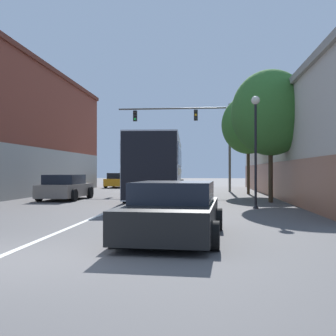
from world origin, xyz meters
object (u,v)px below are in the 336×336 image
object	(u,v)px
street_tree_far	(248,125)
parked_car_left_near	(65,188)
hatchback_foreground	(173,211)
street_lamp	(256,139)
bus	(158,165)
traffic_signal_gantry	(196,128)
street_tree_near	(270,113)
parked_car_left_mid	(119,180)

from	to	relation	value
street_tree_far	parked_car_left_near	bearing A→B (deg)	-149.25
hatchback_foreground	street_lamp	distance (m)	7.95
bus	street_tree_far	distance (m)	7.73
hatchback_foreground	traffic_signal_gantry	bearing A→B (deg)	3.48
traffic_signal_gantry	street_tree_near	bearing A→B (deg)	-69.14
bus	street_tree_near	bearing A→B (deg)	-112.25
traffic_signal_gantry	street_tree_far	bearing A→B (deg)	-41.99
bus	street_lamp	xyz separation A→B (m)	(4.58, -5.28, 0.96)
traffic_signal_gantry	parked_car_left_near	bearing A→B (deg)	-125.83
parked_car_left_mid	street_tree_far	world-z (taller)	street_tree_far
bus	hatchback_foreground	size ratio (longest dim) A/B	2.40
hatchback_foreground	parked_car_left_mid	bearing A→B (deg)	18.59
hatchback_foreground	street_tree_near	xyz separation A→B (m)	(3.86, 10.39, 3.71)
street_lamp	street_tree_near	xyz separation A→B (m)	(1.12, 3.25, 1.53)
street_tree_near	traffic_signal_gantry	bearing A→B (deg)	110.86
parked_car_left_near	street_lamp	xyz separation A→B (m)	(9.33, -4.08, 2.15)
traffic_signal_gantry	street_tree_far	xyz separation A→B (m)	(3.51, -3.16, -0.18)
traffic_signal_gantry	street_tree_near	size ratio (longest dim) A/B	1.32
parked_car_left_mid	street_lamp	size ratio (longest dim) A/B	0.98
bus	parked_car_left_near	size ratio (longest dim) A/B	2.54
street_lamp	street_tree_far	bearing A→B (deg)	85.42
hatchback_foreground	street_lamp	world-z (taller)	street_lamp
bus	hatchback_foreground	bearing A→B (deg)	-174.18
parked_car_left_mid	street_tree_near	distance (m)	20.31
parked_car_left_near	parked_car_left_mid	world-z (taller)	parked_car_left_mid
street_tree_near	street_tree_far	bearing A→B (deg)	92.58
street_tree_near	bus	bearing A→B (deg)	160.39
street_lamp	street_tree_near	size ratio (longest dim) A/B	0.71
parked_car_left_near	parked_car_left_mid	xyz separation A→B (m)	(-0.65, 15.79, 0.01)
traffic_signal_gantry	street_tree_near	world-z (taller)	traffic_signal_gantry
traffic_signal_gantry	street_tree_far	world-z (taller)	traffic_signal_gantry
traffic_signal_gantry	street_lamp	distance (m)	13.67
parked_car_left_mid	traffic_signal_gantry	distance (m)	10.64
parked_car_left_mid	bus	bearing A→B (deg)	-157.45
bus	traffic_signal_gantry	size ratio (longest dim) A/B	1.22
hatchback_foreground	parked_car_left_mid	xyz separation A→B (m)	(-7.24, 27.01, 0.04)
parked_car_left_near	street_tree_near	size ratio (longest dim) A/B	0.63
parked_car_left_mid	street_lamp	bearing A→B (deg)	-151.07
parked_car_left_mid	street_tree_near	size ratio (longest dim) A/B	0.69
traffic_signal_gantry	street_tree_far	size ratio (longest dim) A/B	1.30
parked_car_left_near	parked_car_left_mid	distance (m)	15.80
traffic_signal_gantry	hatchback_foreground	bearing A→B (deg)	-90.12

